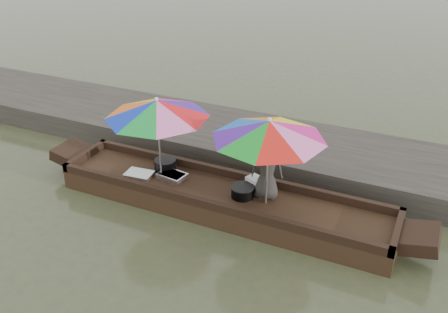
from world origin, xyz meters
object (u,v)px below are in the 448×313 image
at_px(charcoal_grill, 243,192).
at_px(umbrella_stern, 268,162).
at_px(supply_bag, 255,184).
at_px(vendor, 267,169).
at_px(tray_crayfish, 172,176).
at_px(tray_scallop, 139,174).
at_px(boat_hull, 222,201).
at_px(cooking_pot, 165,165).
at_px(umbrella_bow, 159,139).

distance_m(charcoal_grill, umbrella_stern, 0.81).
bearing_deg(supply_bag, vendor, -24.41).
bearing_deg(charcoal_grill, tray_crayfish, 178.45).
relative_size(tray_scallop, umbrella_stern, 0.27).
height_order(tray_crayfish, vendor, vendor).
distance_m(boat_hull, tray_scallop, 1.63).
height_order(cooking_pot, charcoal_grill, cooking_pot).
bearing_deg(boat_hull, vendor, 13.64).
relative_size(boat_hull, vendor, 5.43).
height_order(umbrella_bow, umbrella_stern, same).
bearing_deg(boat_hull, supply_bag, 30.46).
xyz_separation_m(cooking_pot, charcoal_grill, (1.68, -0.25, -0.02)).
xyz_separation_m(charcoal_grill, umbrella_stern, (0.43, -0.02, 0.68)).
xyz_separation_m(tray_scallop, supply_bag, (2.12, 0.42, 0.10)).
bearing_deg(vendor, tray_crayfish, -11.93).
height_order(cooking_pot, tray_crayfish, cooking_pot).
relative_size(charcoal_grill, supply_bag, 1.39).
xyz_separation_m(boat_hull, umbrella_bow, (-1.21, 0.00, 0.95)).
bearing_deg(umbrella_bow, vendor, 5.30).
bearing_deg(vendor, umbrella_bow, -10.57).
bearing_deg(boat_hull, cooking_pot, 168.12).
bearing_deg(umbrella_stern, umbrella_bow, 180.00).
height_order(cooking_pot, tray_scallop, cooking_pot).
distance_m(cooking_pot, umbrella_bow, 0.72).
height_order(tray_scallop, supply_bag, supply_bag).
height_order(tray_scallop, vendor, vendor).
distance_m(tray_scallop, umbrella_stern, 2.55).
xyz_separation_m(boat_hull, charcoal_grill, (0.38, 0.02, 0.27)).
distance_m(charcoal_grill, umbrella_bow, 1.74).
relative_size(boat_hull, tray_crayfish, 12.00).
xyz_separation_m(boat_hull, tray_crayfish, (-1.02, 0.06, 0.22)).
bearing_deg(cooking_pot, boat_hull, -11.88).
height_order(boat_hull, umbrella_bow, umbrella_bow).
height_order(tray_crayfish, umbrella_bow, umbrella_bow).
relative_size(tray_crayfish, charcoal_grill, 1.28).
height_order(supply_bag, vendor, vendor).
bearing_deg(vendor, tray_scallop, -8.52).
relative_size(vendor, umbrella_stern, 0.60).
height_order(boat_hull, vendor, vendor).
relative_size(boat_hull, umbrella_bow, 3.28).
bearing_deg(boat_hull, charcoal_grill, 3.29).
height_order(charcoal_grill, supply_bag, supply_bag).
height_order(tray_crayfish, charcoal_grill, charcoal_grill).
xyz_separation_m(cooking_pot, umbrella_stern, (2.11, -0.27, 0.67)).
xyz_separation_m(tray_scallop, vendor, (2.37, 0.31, 0.52)).
height_order(cooking_pot, umbrella_bow, umbrella_bow).
height_order(charcoal_grill, umbrella_stern, umbrella_stern).
bearing_deg(vendor, umbrella_stern, 94.29).
distance_m(cooking_pot, tray_crayfish, 0.35).
bearing_deg(charcoal_grill, cooking_pot, 171.53).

